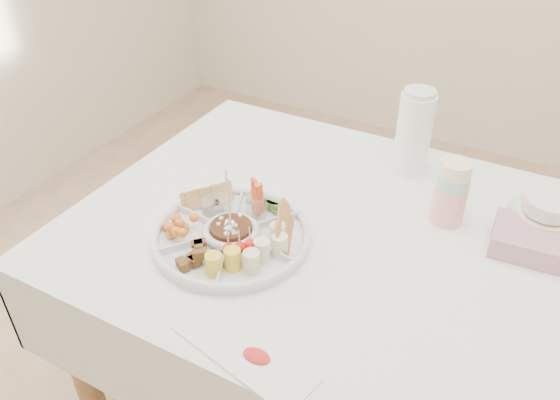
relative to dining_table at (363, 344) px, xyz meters
The scene contains 15 objects.
dining_table is the anchor object (origin of this frame).
party_tray 0.53m from the dining_table, 151.90° to the right, with size 0.38×0.38×0.04m, color white.
bean_dip 0.54m from the dining_table, 151.90° to the right, with size 0.10×0.10×0.04m, color #562F15.
tortillas 0.48m from the dining_table, 148.68° to the right, with size 0.10×0.10×0.06m, color #B3703C, non-canonical shape.
carrot_cucumber 0.53m from the dining_table, behind, with size 0.11×0.11×0.10m, color #FE5F28, non-canonical shape.
pita_raisins 0.60m from the dining_table, 168.12° to the right, with size 0.11×0.11×0.06m, color tan, non-canonical shape.
cherries 0.64m from the dining_table, 153.39° to the right, with size 0.11×0.11×0.04m, color #E7570C, non-canonical shape.
granola_chunks 0.61m from the dining_table, 138.04° to the right, with size 0.09×0.09×0.04m, color brown, non-canonical shape.
banana_tomato 0.54m from the dining_table, 130.32° to the right, with size 0.12×0.12×0.10m, color #F5F45D, non-canonical shape.
cup_stack 0.54m from the dining_table, 52.69° to the left, with size 0.08×0.08×0.23m, color silver.
thermos 0.62m from the dining_table, 95.24° to the left, with size 0.10×0.10×0.25m, color white.
flower_bowl 0.58m from the dining_table, 37.39° to the left, with size 0.11×0.11×0.08m, color #A9C4B1.
napkin_stack 0.54m from the dining_table, 23.38° to the left, with size 0.16×0.14×0.05m, color #B88491.
plate_stack 0.59m from the dining_table, 32.56° to the left, with size 0.16×0.16×0.10m, color gold.
placemat 0.60m from the dining_table, 103.63° to the right, with size 0.31×0.10×0.01m, color white.
Camera 1 is at (0.28, -1.02, 1.60)m, focal length 35.00 mm.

